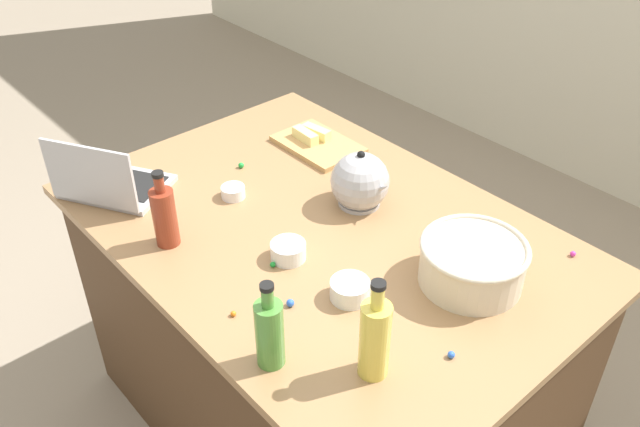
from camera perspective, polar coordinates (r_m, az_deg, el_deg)
ground_plane at (r=2.60m, az=-0.00°, el=-17.28°), size 12.00×12.00×0.00m
island_counter at (r=2.26m, az=-0.00°, el=-10.35°), size 1.52×1.05×0.90m
laptop at (r=2.17m, az=-17.62°, el=2.54°), size 0.38×0.35×0.22m
mixing_bowl_large at (r=1.77m, az=12.92°, el=-4.10°), size 0.28×0.28×0.12m
bottle_soy at (r=1.89m, az=-13.17°, el=-0.17°), size 0.07×0.07×0.24m
bottle_oil at (r=1.48m, az=4.72°, el=-10.56°), size 0.07×0.07×0.27m
bottle_olive at (r=1.51m, az=-4.34°, el=-10.08°), size 0.07×0.07×0.24m
kettle at (r=2.02m, az=3.46°, el=2.70°), size 0.21×0.18×0.20m
cutting_board at (r=2.35m, az=-0.18°, el=5.92°), size 0.30×0.20×0.02m
butter_stick_left at (r=2.35m, az=-1.27°, el=6.69°), size 0.11×0.04×0.04m
butter_stick_right at (r=2.37m, az=-0.32°, el=6.98°), size 0.11×0.05×0.04m
ramekin_small at (r=1.83m, az=-2.74°, el=-3.21°), size 0.10×0.10×0.05m
ramekin_medium at (r=2.09m, az=-7.44°, el=1.84°), size 0.07×0.07×0.04m
ramekin_wide at (r=1.71m, az=2.58°, el=-6.55°), size 0.10×0.10×0.05m
candy_0 at (r=1.69m, az=-7.43°, el=-8.51°), size 0.01×0.01×0.01m
candy_1 at (r=1.61m, az=11.17°, el=-11.78°), size 0.02×0.02×0.02m
candy_2 at (r=1.85m, az=10.20°, el=-3.98°), size 0.02×0.02×0.02m
candy_3 at (r=1.70m, az=-2.56°, el=-7.66°), size 0.02×0.02×0.02m
candy_5 at (r=1.82m, az=-4.08°, el=-4.38°), size 0.02×0.02×0.02m
candy_6 at (r=1.98m, az=20.84°, el=-3.24°), size 0.02×0.02×0.02m
candy_7 at (r=2.24m, az=-6.77°, el=4.12°), size 0.02×0.02×0.02m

